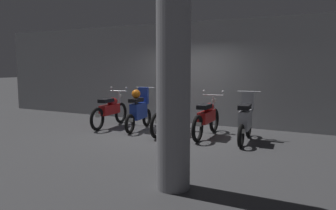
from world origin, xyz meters
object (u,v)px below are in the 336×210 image
motorbike_slot_4 (246,120)px  support_pillar (173,82)px  motorbike_slot_2 (169,114)px  motorbike_slot_0 (110,110)px  motorbike_slot_1 (139,110)px  motorbike_slot_3 (207,117)px

motorbike_slot_4 → support_pillar: support_pillar is taller
motorbike_slot_2 → motorbike_slot_0: bearing=176.7°
motorbike_slot_1 → motorbike_slot_4: size_ratio=1.00×
motorbike_slot_2 → motorbike_slot_4: motorbike_slot_4 is taller
motorbike_slot_0 → motorbike_slot_2: bearing=-3.3°
motorbike_slot_3 → support_pillar: support_pillar is taller
motorbike_slot_3 → motorbike_slot_0: bearing=179.8°
motorbike_slot_2 → motorbike_slot_1: bearing=173.9°
motorbike_slot_2 → motorbike_slot_4: size_ratio=1.16×
motorbike_slot_1 → support_pillar: bearing=-51.6°
motorbike_slot_3 → motorbike_slot_4: motorbike_slot_4 is taller
motorbike_slot_1 → motorbike_slot_4: same height
motorbike_slot_2 → motorbike_slot_3: 1.01m
motorbike_slot_1 → motorbike_slot_3: motorbike_slot_1 is taller
motorbike_slot_1 → support_pillar: size_ratio=0.54×
motorbike_slot_0 → motorbike_slot_2: same height
motorbike_slot_3 → motorbike_slot_1: bearing=179.9°
motorbike_slot_0 → motorbike_slot_1: 1.01m
motorbike_slot_3 → motorbike_slot_4: size_ratio=1.16×
motorbike_slot_1 → motorbike_slot_4: 3.02m
motorbike_slot_1 → motorbike_slot_3: size_ratio=0.86×
motorbike_slot_0 → motorbike_slot_3: same height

